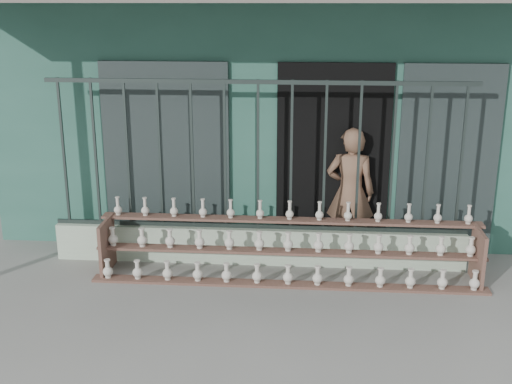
{
  "coord_description": "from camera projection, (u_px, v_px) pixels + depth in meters",
  "views": [
    {
      "loc": [
        0.55,
        -6.02,
        3.13
      ],
      "look_at": [
        0.0,
        1.0,
        1.0
      ],
      "focal_mm": 45.0,
      "sensor_mm": 36.0,
      "label": 1
    }
  ],
  "objects": [
    {
      "name": "shelf_rack",
      "position": [
        288.0,
        248.0,
        7.41
      ],
      "size": [
        4.5,
        0.68,
        0.85
      ],
      "color": "brown",
      "rests_on": "ground"
    },
    {
      "name": "workshop_building",
      "position": [
        272.0,
        97.0,
        10.26
      ],
      "size": [
        7.4,
        6.6,
        3.21
      ],
      "color": "#2A594A",
      "rests_on": "ground"
    },
    {
      "name": "parapet_wall",
      "position": [
        258.0,
        245.0,
        7.87
      ],
      "size": [
        5.0,
        0.2,
        0.45
      ],
      "primitive_type": "cube",
      "color": "#B1C8AB",
      "rests_on": "ground"
    },
    {
      "name": "ground",
      "position": [
        249.0,
        311.0,
        6.69
      ],
      "size": [
        60.0,
        60.0,
        0.0
      ],
      "primitive_type": "plane",
      "color": "slate"
    },
    {
      "name": "security_fence",
      "position": [
        258.0,
        156.0,
        7.54
      ],
      "size": [
        5.0,
        0.04,
        1.8
      ],
      "color": "#283330",
      "rests_on": "parapet_wall"
    },
    {
      "name": "elderly_woman",
      "position": [
        350.0,
        192.0,
        7.97
      ],
      "size": [
        0.63,
        0.45,
        1.64
      ],
      "primitive_type": "imported",
      "rotation": [
        0.0,
        0.0,
        3.04
      ],
      "color": "brown",
      "rests_on": "ground"
    }
  ]
}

